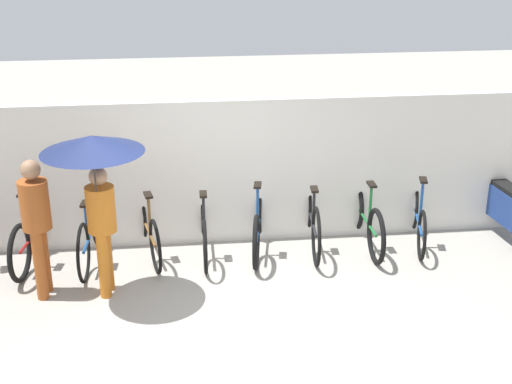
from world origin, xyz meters
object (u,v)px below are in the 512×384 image
Objects in this scene: parked_bicycle_1 at (34,234)px; motorcycle at (506,208)px; parked_bicycle_2 at (91,232)px; pedestrian_center at (95,168)px; parked_bicycle_7 at (365,218)px; parked_bicycle_6 at (312,217)px; parked_bicycle_4 at (204,226)px; parked_bicycle_3 at (148,227)px; parked_bicycle_5 at (258,223)px; parked_bicycle_8 at (418,217)px; pedestrian_leading at (36,218)px.

parked_bicycle_1 is 6.13m from motorcycle.
parked_bicycle_2 is 0.91× the size of pedestrian_center.
parked_bicycle_7 is at bearing -81.60° from parked_bicycle_1.
parked_bicycle_2 is 0.97× the size of parked_bicycle_6.
parked_bicycle_4 is 0.96× the size of parked_bicycle_6.
parked_bicycle_2 is at bearing 87.05° from parked_bicycle_3.
parked_bicycle_5 reaches higher than parked_bicycle_8.
parked_bicycle_8 is (4.21, 0.04, -0.03)m from parked_bicycle_2.
parked_bicycle_5 is (1.41, -0.04, -0.00)m from parked_bicycle_3.
parked_bicycle_2 is 1.09× the size of pedestrian_leading.
motorcycle is at bearing -74.84° from parked_bicycle_8.
pedestrian_center reaches higher than parked_bicycle_4.
pedestrian_leading reaches higher than parked_bicycle_4.
parked_bicycle_4 is 1.00× the size of parked_bicycle_7.
parked_bicycle_5 is (2.81, 0.00, -0.01)m from parked_bicycle_1.
parked_bicycle_1 is at bearing 84.51° from motorcycle.
motorcycle is (6.13, 0.02, 0.03)m from parked_bicycle_1.
parked_bicycle_1 is 0.88× the size of pedestrian_center.
parked_bicycle_6 is (3.51, 0.04, 0.02)m from parked_bicycle_1.
parked_bicycle_3 is 1.59m from pedestrian_leading.
pedestrian_leading is 0.78× the size of motorcycle.
pedestrian_center is at bearing -162.59° from parked_bicycle_2.
parked_bicycle_5 reaches higher than parked_bicycle_2.
pedestrian_leading is (-3.96, -0.87, 0.58)m from parked_bicycle_7.
parked_bicycle_4 is at bearing -103.95° from parked_bicycle_3.
parked_bicycle_7 is at bearing -102.32° from parked_bicycle_3.
parked_bicycle_2 is at bearing 97.06° from parked_bicycle_6.
parked_bicycle_5 is 2.77m from pedestrian_leading.
parked_bicycle_2 is 3.51m from parked_bicycle_7.
pedestrian_center is (-1.87, -1.02, 1.19)m from parked_bicycle_5.
parked_bicycle_2 is at bearing 85.20° from motorcycle.
pedestrian_center is at bearing 145.21° from parked_bicycle_3.
parked_bicycle_5 is at bearing -89.41° from parked_bicycle_4.
parked_bicycle_1 is 1.01× the size of parked_bicycle_3.
parked_bicycle_4 is 1.10× the size of parked_bicycle_8.
parked_bicycle_6 is (2.81, 0.10, 0.01)m from parked_bicycle_2.
parked_bicycle_4 is 1.03× the size of parked_bicycle_5.
parked_bicycle_1 is at bearing -69.87° from pedestrian_leading.
parked_bicycle_1 is 1.00× the size of parked_bicycle_5.
parked_bicycle_6 reaches higher than motorcycle.
pedestrian_leading reaches higher than parked_bicycle_1.
parked_bicycle_1 is at bearing 91.05° from parked_bicycle_4.
pedestrian_center is (-3.97, -0.99, 1.21)m from parked_bicycle_8.
parked_bicycle_1 is at bearing -40.94° from pedestrian_center.
parked_bicycle_4 is 4.03m from motorcycle.
pedestrian_center is (-0.46, -1.06, 1.19)m from parked_bicycle_3.
parked_bicycle_1 is 4.91m from parked_bicycle_8.
pedestrian_center is at bearing 107.33° from parked_bicycle_7.
parked_bicycle_3 is 3.51m from parked_bicycle_8.
parked_bicycle_6 is 0.70m from parked_bicycle_7.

